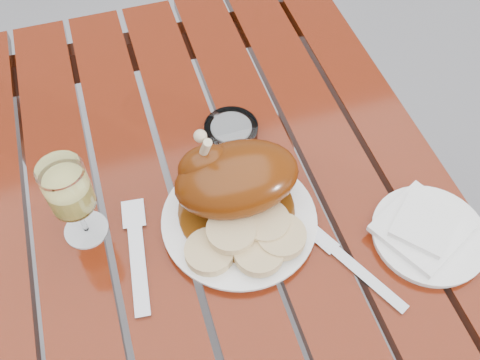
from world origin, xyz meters
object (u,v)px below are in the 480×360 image
at_px(table, 226,318).
at_px(wine_glass, 74,202).
at_px(ashtray, 231,131).
at_px(side_plate, 429,235).
at_px(dinner_plate, 239,221).

distance_m(table, wine_glass, 0.50).
bearing_deg(ashtray, side_plate, -51.50).
distance_m(dinner_plate, side_plate, 0.30).
bearing_deg(ashtray, dinner_plate, -102.86).
xyz_separation_m(table, dinner_plate, (0.03, 0.00, 0.38)).
bearing_deg(table, ashtray, 68.54).
relative_size(dinner_plate, ashtray, 2.56).
xyz_separation_m(wine_glass, ashtray, (0.27, 0.12, -0.07)).
relative_size(table, ashtray, 12.53).
relative_size(wine_glass, ashtray, 1.69).
relative_size(wine_glass, side_plate, 0.91).
bearing_deg(side_plate, dinner_plate, 157.65).
relative_size(side_plate, ashtray, 1.86).
relative_size(dinner_plate, wine_glass, 1.51).
bearing_deg(ashtray, table, -111.46).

